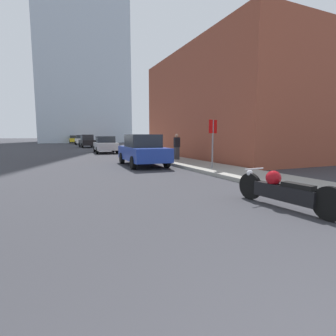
{
  "coord_description": "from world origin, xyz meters",
  "views": [
    {
      "loc": [
        -1.7,
        -0.26,
        1.61
      ],
      "look_at": [
        1.12,
        6.12,
        0.75
      ],
      "focal_mm": 28.0,
      "sensor_mm": 36.0,
      "label": 1
    }
  ],
  "objects_px": {
    "parked_car_white": "(81,140)",
    "pedestrian": "(177,146)",
    "parked_car_silver": "(105,145)",
    "parked_car_black": "(87,141)",
    "parked_car_blue": "(143,150)",
    "motorcycle": "(282,190)",
    "parked_car_yellow": "(74,139)",
    "stop_sign": "(213,135)"
  },
  "relations": [
    {
      "from": "parked_car_white",
      "to": "pedestrian",
      "type": "xyz_separation_m",
      "value": [
        2.29,
        -35.55,
        0.07
      ]
    },
    {
      "from": "parked_car_silver",
      "to": "parked_car_white",
      "type": "distance_m",
      "value": 25.06
    },
    {
      "from": "parked_car_black",
      "to": "pedestrian",
      "type": "relative_size",
      "value": 2.74
    },
    {
      "from": "parked_car_blue",
      "to": "parked_car_silver",
      "type": "distance_m",
      "value": 11.64
    },
    {
      "from": "motorcycle",
      "to": "parked_car_black",
      "type": "bearing_deg",
      "value": 85.3
    },
    {
      "from": "motorcycle",
      "to": "parked_car_blue",
      "type": "xyz_separation_m",
      "value": [
        -0.19,
        9.26,
        0.43
      ]
    },
    {
      "from": "parked_car_blue",
      "to": "parked_car_white",
      "type": "xyz_separation_m",
      "value": [
        0.32,
        36.7,
        0.05
      ]
    },
    {
      "from": "parked_car_black",
      "to": "parked_car_yellow",
      "type": "height_order",
      "value": "parked_car_black"
    },
    {
      "from": "parked_car_blue",
      "to": "parked_car_white",
      "type": "bearing_deg",
      "value": 92.17
    },
    {
      "from": "motorcycle",
      "to": "parked_car_blue",
      "type": "height_order",
      "value": "parked_car_blue"
    },
    {
      "from": "parked_car_yellow",
      "to": "pedestrian",
      "type": "xyz_separation_m",
      "value": [
        2.62,
        -47.78,
        0.1
      ]
    },
    {
      "from": "motorcycle",
      "to": "parked_car_white",
      "type": "height_order",
      "value": "parked_car_white"
    },
    {
      "from": "parked_car_white",
      "to": "pedestrian",
      "type": "relative_size",
      "value": 2.7
    },
    {
      "from": "parked_car_blue",
      "to": "parked_car_silver",
      "type": "height_order",
      "value": "parked_car_blue"
    },
    {
      "from": "motorcycle",
      "to": "pedestrian",
      "type": "distance_m",
      "value": 10.71
    },
    {
      "from": "parked_car_blue",
      "to": "pedestrian",
      "type": "distance_m",
      "value": 2.85
    },
    {
      "from": "parked_car_silver",
      "to": "pedestrian",
      "type": "xyz_separation_m",
      "value": [
        2.45,
        -10.48,
        0.16
      ]
    },
    {
      "from": "motorcycle",
      "to": "parked_car_black",
      "type": "distance_m",
      "value": 33.8
    },
    {
      "from": "parked_car_blue",
      "to": "parked_car_silver",
      "type": "relative_size",
      "value": 1.03
    },
    {
      "from": "parked_car_black",
      "to": "parked_car_white",
      "type": "xyz_separation_m",
      "value": [
        0.32,
        12.17,
        0.01
      ]
    },
    {
      "from": "parked_car_silver",
      "to": "parked_car_black",
      "type": "relative_size",
      "value": 1.0
    },
    {
      "from": "pedestrian",
      "to": "parked_car_black",
      "type": "bearing_deg",
      "value": 96.36
    },
    {
      "from": "parked_car_white",
      "to": "motorcycle",
      "type": "bearing_deg",
      "value": -88.91
    },
    {
      "from": "parked_car_blue",
      "to": "stop_sign",
      "type": "height_order",
      "value": "stop_sign"
    },
    {
      "from": "parked_car_white",
      "to": "stop_sign",
      "type": "distance_m",
      "value": 40.15
    },
    {
      "from": "parked_car_blue",
      "to": "parked_car_silver",
      "type": "bearing_deg",
      "value": 91.92
    },
    {
      "from": "parked_car_white",
      "to": "stop_sign",
      "type": "relative_size",
      "value": 1.97
    },
    {
      "from": "parked_car_white",
      "to": "parked_car_silver",
      "type": "bearing_deg",
      "value": -89.14
    },
    {
      "from": "motorcycle",
      "to": "parked_car_black",
      "type": "height_order",
      "value": "parked_car_black"
    },
    {
      "from": "parked_car_silver",
      "to": "parked_car_yellow",
      "type": "xyz_separation_m",
      "value": [
        -0.17,
        37.3,
        0.06
      ]
    },
    {
      "from": "motorcycle",
      "to": "parked_car_yellow",
      "type": "distance_m",
      "value": 58.21
    },
    {
      "from": "parked_car_black",
      "to": "stop_sign",
      "type": "relative_size",
      "value": 2.0
    },
    {
      "from": "parked_car_silver",
      "to": "parked_car_blue",
      "type": "bearing_deg",
      "value": -86.95
    },
    {
      "from": "parked_car_blue",
      "to": "pedestrian",
      "type": "height_order",
      "value": "pedestrian"
    },
    {
      "from": "parked_car_black",
      "to": "stop_sign",
      "type": "height_order",
      "value": "stop_sign"
    },
    {
      "from": "parked_car_blue",
      "to": "stop_sign",
      "type": "xyz_separation_m",
      "value": [
        2.2,
        -3.4,
        0.8
      ]
    },
    {
      "from": "parked_car_black",
      "to": "parked_car_yellow",
      "type": "xyz_separation_m",
      "value": [
        -0.02,
        24.41,
        -0.03
      ]
    },
    {
      "from": "parked_car_yellow",
      "to": "parked_car_black",
      "type": "bearing_deg",
      "value": -90.56
    },
    {
      "from": "parked_car_white",
      "to": "parked_car_blue",
      "type": "bearing_deg",
      "value": -89.25
    },
    {
      "from": "stop_sign",
      "to": "pedestrian",
      "type": "bearing_deg",
      "value": 85.02
    },
    {
      "from": "motorcycle",
      "to": "parked_car_white",
      "type": "bearing_deg",
      "value": 84.82
    },
    {
      "from": "pedestrian",
      "to": "stop_sign",
      "type": "bearing_deg",
      "value": -94.98
    }
  ]
}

